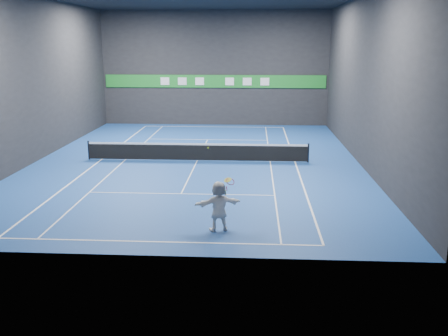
# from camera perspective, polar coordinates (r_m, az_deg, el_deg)

# --- Properties ---
(ground) EXTENTS (26.00, 26.00, 0.00)m
(ground) POSITION_cam_1_polar(r_m,az_deg,el_deg) (28.17, -3.08, 0.83)
(ground) COLOR navy
(ground) RESTS_ON ground
(wall_back) EXTENTS (18.00, 0.10, 9.00)m
(wall_back) POSITION_cam_1_polar(r_m,az_deg,el_deg) (40.42, -1.08, 11.30)
(wall_back) COLOR black
(wall_back) RESTS_ON ground
(wall_front) EXTENTS (18.00, 0.10, 9.00)m
(wall_front) POSITION_cam_1_polar(r_m,az_deg,el_deg) (14.72, -8.97, 6.37)
(wall_front) COLOR black
(wall_front) RESTS_ON ground
(wall_left) EXTENTS (0.10, 26.00, 9.00)m
(wall_left) POSITION_cam_1_polar(r_m,az_deg,el_deg) (29.89, -20.85, 9.44)
(wall_left) COLOR black
(wall_left) RESTS_ON ground
(wall_right) EXTENTS (0.10, 26.00, 9.00)m
(wall_right) POSITION_cam_1_polar(r_m,az_deg,el_deg) (27.95, 15.73, 9.57)
(wall_right) COLOR black
(wall_right) RESTS_ON ground
(baseline_near) EXTENTS (10.98, 0.08, 0.01)m
(baseline_near) POSITION_cam_1_polar(r_m,az_deg,el_deg) (16.94, -7.60, -8.36)
(baseline_near) COLOR white
(baseline_near) RESTS_ON ground
(baseline_far) EXTENTS (10.98, 0.08, 0.01)m
(baseline_far) POSITION_cam_1_polar(r_m,az_deg,el_deg) (39.79, -1.17, 4.74)
(baseline_far) COLOR white
(baseline_far) RESTS_ON ground
(sideline_doubles_left) EXTENTS (0.08, 23.78, 0.01)m
(sideline_doubles_left) POSITION_cam_1_polar(r_m,az_deg,el_deg) (29.30, -13.81, 0.96)
(sideline_doubles_left) COLOR white
(sideline_doubles_left) RESTS_ON ground
(sideline_doubles_right) EXTENTS (0.08, 23.78, 0.01)m
(sideline_doubles_right) POSITION_cam_1_polar(r_m,az_deg,el_deg) (28.10, 8.12, 0.68)
(sideline_doubles_right) COLOR white
(sideline_doubles_right) RESTS_ON ground
(sideline_singles_left) EXTENTS (0.06, 23.78, 0.01)m
(sideline_singles_left) POSITION_cam_1_polar(r_m,az_deg,el_deg) (28.92, -11.20, 0.93)
(sideline_singles_left) COLOR white
(sideline_singles_left) RESTS_ON ground
(sideline_singles_right) EXTENTS (0.06, 23.78, 0.01)m
(sideline_singles_right) POSITION_cam_1_polar(r_m,az_deg,el_deg) (28.02, 5.30, 0.72)
(sideline_singles_right) COLOR white
(sideline_singles_right) RESTS_ON ground
(service_line_near) EXTENTS (8.23, 0.06, 0.01)m
(service_line_near) POSITION_cam_1_polar(r_m,az_deg,el_deg) (22.04, -4.93, -2.95)
(service_line_near) COLOR white
(service_line_near) RESTS_ON ground
(service_line_far) EXTENTS (8.23, 0.06, 0.01)m
(service_line_far) POSITION_cam_1_polar(r_m,az_deg,el_deg) (34.40, -1.89, 3.26)
(service_line_far) COLOR white
(service_line_far) RESTS_ON ground
(center_service_line) EXTENTS (0.06, 12.80, 0.01)m
(center_service_line) POSITION_cam_1_polar(r_m,az_deg,el_deg) (28.17, -3.08, 0.84)
(center_service_line) COLOR white
(center_service_line) RESTS_ON ground
(player) EXTENTS (1.75, 1.03, 1.80)m
(player) POSITION_cam_1_polar(r_m,az_deg,el_deg) (17.50, -0.60, -4.37)
(player) COLOR white
(player) RESTS_ON ground
(tennis_ball) EXTENTS (0.07, 0.07, 0.07)m
(tennis_ball) POSITION_cam_1_polar(r_m,az_deg,el_deg) (17.04, -1.83, 2.32)
(tennis_ball) COLOR #C4E526
(tennis_ball) RESTS_ON player
(tennis_net) EXTENTS (12.50, 0.10, 1.07)m
(tennis_net) POSITION_cam_1_polar(r_m,az_deg,el_deg) (28.06, -3.09, 1.90)
(tennis_net) COLOR black
(tennis_net) RESTS_ON ground
(sponsor_banner) EXTENTS (17.64, 0.11, 1.00)m
(sponsor_banner) POSITION_cam_1_polar(r_m,az_deg,el_deg) (40.42, -1.08, 9.87)
(sponsor_banner) COLOR #1C8329
(sponsor_banner) RESTS_ON wall_back
(tennis_racket) EXTENTS (0.48, 0.36, 0.66)m
(tennis_racket) POSITION_cam_1_polar(r_m,az_deg,el_deg) (17.28, 0.61, -1.72)
(tennis_racket) COLOR red
(tennis_racket) RESTS_ON player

